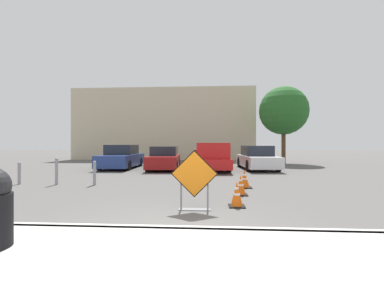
{
  "coord_description": "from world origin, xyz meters",
  "views": [
    {
      "loc": [
        0.77,
        -4.36,
        1.57
      ],
      "look_at": [
        -0.12,
        9.7,
        1.55
      ],
      "focal_mm": 24.0,
      "sensor_mm": 36.0,
      "label": 1
    }
  ],
  "objects": [
    {
      "name": "ground_plane",
      "position": [
        0.0,
        10.0,
        0.0
      ],
      "size": [
        96.0,
        96.0,
        0.0
      ],
      "primitive_type": "plane",
      "color": "#565451"
    },
    {
      "name": "traffic_cone_second",
      "position": [
        1.76,
        3.53,
        0.3
      ],
      "size": [
        0.41,
        0.41,
        0.62
      ],
      "color": "black",
      "rests_on": "ground_plane"
    },
    {
      "name": "curb_lip",
      "position": [
        0.0,
        0.0,
        0.07
      ],
      "size": [
        25.32,
        0.2,
        0.14
      ],
      "color": "beige",
      "rests_on": "ground_plane"
    },
    {
      "name": "road_closed_sign",
      "position": [
        0.45,
        1.65,
        0.75
      ],
      "size": [
        1.11,
        0.2,
        1.42
      ],
      "color": "black",
      "rests_on": "ground_plane"
    },
    {
      "name": "street_tree_behind_lot",
      "position": [
        6.77,
        16.49,
        4.2
      ],
      "size": [
        3.83,
        3.83,
        6.13
      ],
      "color": "#513823",
      "rests_on": "ground_plane"
    },
    {
      "name": "parked_car_nearest",
      "position": [
        -4.77,
        11.76,
        0.68
      ],
      "size": [
        1.98,
        4.47,
        1.5
      ],
      "rotation": [
        0.0,
        0.0,
        3.16
      ],
      "color": "navy",
      "rests_on": "ground_plane"
    },
    {
      "name": "parked_car_third",
      "position": [
        3.78,
        11.62,
        0.67
      ],
      "size": [
        2.08,
        4.52,
        1.45
      ],
      "rotation": [
        0.0,
        0.0,
        3.2
      ],
      "color": "silver",
      "rests_on": "ground_plane"
    },
    {
      "name": "bollard_nearest",
      "position": [
        -3.53,
        5.09,
        0.49
      ],
      "size": [
        0.12,
        0.12,
        0.92
      ],
      "color": "gray",
      "rests_on": "ground_plane"
    },
    {
      "name": "pickup_truck",
      "position": [
        0.95,
        10.9,
        0.73
      ],
      "size": [
        2.21,
        5.35,
        1.61
      ],
      "rotation": [
        0.0,
        0.0,
        3.2
      ],
      "color": "red",
      "rests_on": "ground_plane"
    },
    {
      "name": "building_facade_backdrop",
      "position": [
        -3.71,
        22.42,
        3.51
      ],
      "size": [
        17.91,
        5.0,
        7.01
      ],
      "color": "beige",
      "rests_on": "ground_plane"
    },
    {
      "name": "parked_car_second",
      "position": [
        -1.92,
        11.28,
        0.65
      ],
      "size": [
        1.99,
        4.43,
        1.4
      ],
      "rotation": [
        0.0,
        0.0,
        3.2
      ],
      "color": "maroon",
      "rests_on": "ground_plane"
    },
    {
      "name": "sidewalk_strip",
      "position": [
        0.0,
        -1.25,
        0.07
      ],
      "size": [
        25.32,
        2.51,
        0.14
      ],
      "color": "beige",
      "rests_on": "ground_plane"
    },
    {
      "name": "bollard_second",
      "position": [
        -5.02,
        5.09,
        0.54
      ],
      "size": [
        0.12,
        0.12,
        1.03
      ],
      "color": "gray",
      "rests_on": "ground_plane"
    },
    {
      "name": "traffic_cone_nearest",
      "position": [
        1.48,
        2.07,
        0.3
      ],
      "size": [
        0.4,
        0.4,
        0.63
      ],
      "color": "black",
      "rests_on": "ground_plane"
    },
    {
      "name": "bollard_third",
      "position": [
        -6.51,
        5.09,
        0.46
      ],
      "size": [
        0.12,
        0.12,
        0.86
      ],
      "color": "gray",
      "rests_on": "ground_plane"
    },
    {
      "name": "traffic_cone_third",
      "position": [
        2.06,
        4.87,
        0.3
      ],
      "size": [
        0.49,
        0.49,
        0.62
      ],
      "color": "black",
      "rests_on": "ground_plane"
    }
  ]
}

